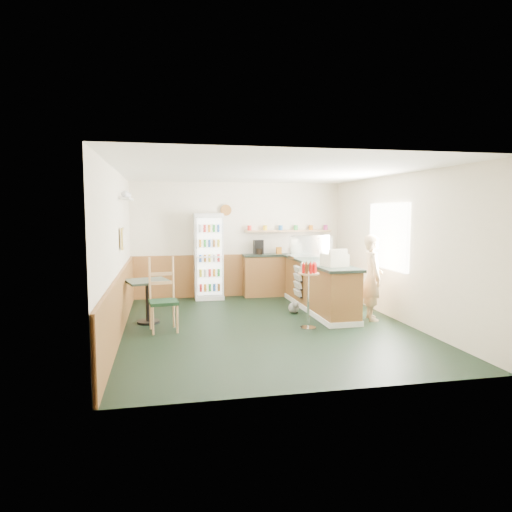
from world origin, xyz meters
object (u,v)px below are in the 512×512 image
object	(u,v)px
cash_register	(334,260)
cafe_table	(148,293)
display_case	(310,247)
condiment_stand	(308,284)
drinks_fridge	(209,256)
shopkeeper	(372,277)
cafe_chair	(163,292)

from	to	relation	value
cash_register	cafe_table	bearing A→B (deg)	164.24
display_case	condiment_stand	size ratio (longest dim) A/B	0.76
cash_register	drinks_fridge	bearing A→B (deg)	121.09
shopkeeper	cafe_table	world-z (taller)	shopkeeper
cafe_table	cash_register	bearing A→B (deg)	-7.19
display_case	cash_register	xyz separation A→B (m)	(0.00, -1.42, -0.13)
drinks_fridge	condiment_stand	size ratio (longest dim) A/B	1.75
display_case	cafe_chair	world-z (taller)	display_case
display_case	condiment_stand	xyz separation A→B (m)	(-0.67, -1.94, -0.47)
cash_register	shopkeeper	size ratio (longest dim) A/B	0.26
cafe_chair	cafe_table	bearing A→B (deg)	110.54
cash_register	cafe_chair	size ratio (longest dim) A/B	0.33
display_case	shopkeeper	bearing A→B (deg)	-65.84
cash_register	condiment_stand	size ratio (longest dim) A/B	0.37
drinks_fridge	cafe_chair	xyz separation A→B (m)	(-1.04, -2.62, -0.34)
drinks_fridge	cash_register	distance (m)	3.28
drinks_fridge	condiment_stand	world-z (taller)	drinks_fridge
display_case	cash_register	bearing A→B (deg)	-90.00
drinks_fridge	display_case	distance (m)	2.38
drinks_fridge	display_case	world-z (taller)	drinks_fridge
condiment_stand	cafe_table	world-z (taller)	condiment_stand
condiment_stand	cafe_table	xyz separation A→B (m)	(-2.73, 0.95, -0.23)
drinks_fridge	cafe_table	xyz separation A→B (m)	(-1.31, -2.09, -0.43)
shopkeeper	drinks_fridge	bearing A→B (deg)	57.23
cafe_table	display_case	bearing A→B (deg)	16.23
condiment_stand	shopkeeper	bearing A→B (deg)	15.45
cash_register	cafe_chair	distance (m)	3.16
display_case	drinks_fridge	bearing A→B (deg)	152.20
shopkeeper	cafe_chair	bearing A→B (deg)	100.33
drinks_fridge	condiment_stand	bearing A→B (deg)	-64.96
cafe_table	cafe_chair	size ratio (longest dim) A/B	0.71
shopkeeper	cafe_chair	distance (m)	3.83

